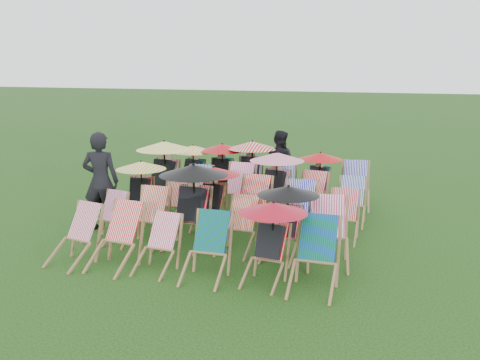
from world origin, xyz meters
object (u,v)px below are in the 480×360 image
(deckchair_5, at_px, (315,257))
(deckchair_29, at_px, (355,185))
(deckchair_0, at_px, (74,236))
(person_rear, at_px, (279,164))
(person_left, at_px, (101,181))

(deckchair_5, distance_m, deckchair_29, 4.64)
(deckchair_0, xyz_separation_m, person_rear, (2.09, 5.20, 0.34))
(deckchair_29, distance_m, person_left, 5.41)
(person_left, height_order, person_rear, person_left)
(deckchair_0, height_order, person_left, person_left)
(deckchair_5, height_order, deckchair_29, deckchair_5)
(deckchair_5, distance_m, person_rear, 5.38)
(deckchair_0, relative_size, person_left, 0.50)
(deckchair_0, height_order, deckchair_29, deckchair_29)
(deckchair_29, bearing_deg, deckchair_0, -135.59)
(deckchair_0, distance_m, person_left, 1.85)
(person_left, distance_m, person_rear, 4.37)
(deckchair_5, xyz_separation_m, deckchair_29, (0.11, 4.64, -0.00))
(person_left, bearing_deg, deckchair_5, 147.81)
(deckchair_29, relative_size, person_left, 0.53)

